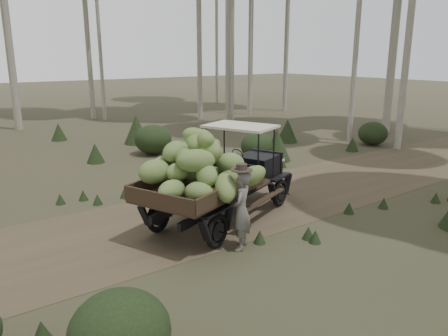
{
  "coord_description": "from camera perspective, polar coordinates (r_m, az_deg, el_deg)",
  "views": [
    {
      "loc": [
        -5.64,
        -8.77,
        3.97
      ],
      "look_at": [
        0.33,
        -0.5,
        1.29
      ],
      "focal_mm": 35.0,
      "sensor_mm": 36.0,
      "label": 1
    }
  ],
  "objects": [
    {
      "name": "dirt_track",
      "position": [
        11.16,
        -2.91,
        -6.13
      ],
      "size": [
        70.0,
        4.0,
        0.01
      ],
      "primitive_type": "cube",
      "color": "brown",
      "rests_on": "ground"
    },
    {
      "name": "undergrowth",
      "position": [
        10.1,
        -3.67,
        -5.18
      ],
      "size": [
        25.08,
        24.22,
        1.38
      ],
      "color": "#233319",
      "rests_on": "ground"
    },
    {
      "name": "farmer",
      "position": [
        9.01,
        2.27,
        -5.44
      ],
      "size": [
        0.73,
        0.71,
        1.84
      ],
      "rotation": [
        0.0,
        0.0,
        3.85
      ],
      "color": "#605C57",
      "rests_on": "ground"
    },
    {
      "name": "banana_truck",
      "position": [
        9.99,
        -1.65,
        -0.15
      ],
      "size": [
        5.06,
        3.41,
        2.52
      ],
      "rotation": [
        0.0,
        0.0,
        0.38
      ],
      "color": "black",
      "rests_on": "ground"
    },
    {
      "name": "ground",
      "position": [
        11.16,
        -2.91,
        -6.15
      ],
      "size": [
        120.0,
        120.0,
        0.0
      ],
      "primitive_type": "plane",
      "color": "#473D2B",
      "rests_on": "ground"
    }
  ]
}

